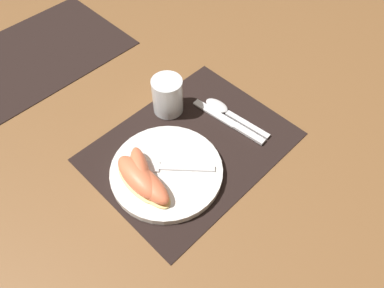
% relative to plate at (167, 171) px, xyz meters
% --- Properties ---
extents(ground_plane, '(3.00, 3.00, 0.00)m').
position_rel_plate_xyz_m(ground_plane, '(0.09, 0.02, -0.01)').
color(ground_plane, brown).
extents(placemat, '(0.44, 0.33, 0.00)m').
position_rel_plate_xyz_m(placemat, '(0.09, 0.02, -0.01)').
color(placemat, black).
rests_on(placemat, ground_plane).
extents(placemat_far, '(0.44, 0.33, 0.00)m').
position_rel_plate_xyz_m(placemat_far, '(0.03, 0.55, -0.01)').
color(placemat_far, black).
rests_on(placemat_far, ground_plane).
extents(plate, '(0.24, 0.24, 0.02)m').
position_rel_plate_xyz_m(plate, '(0.00, 0.00, 0.00)').
color(plate, white).
rests_on(plate, placemat).
extents(juice_glass, '(0.07, 0.07, 0.09)m').
position_rel_plate_xyz_m(juice_glass, '(0.13, 0.13, 0.03)').
color(juice_glass, silver).
rests_on(juice_glass, placemat).
extents(knife, '(0.04, 0.20, 0.01)m').
position_rel_plate_xyz_m(knife, '(0.20, -0.00, -0.01)').
color(knife, silver).
rests_on(knife, placemat).
extents(spoon, '(0.04, 0.18, 0.01)m').
position_rel_plate_xyz_m(spoon, '(0.22, 0.03, -0.00)').
color(spoon, silver).
rests_on(spoon, placemat).
extents(fork, '(0.14, 0.15, 0.00)m').
position_rel_plate_xyz_m(fork, '(-0.00, 0.01, 0.01)').
color(fork, silver).
rests_on(fork, plate).
extents(citrus_wedge_0, '(0.10, 0.13, 0.04)m').
position_rel_plate_xyz_m(citrus_wedge_0, '(-0.05, 0.02, 0.03)').
color(citrus_wedge_0, '#F4DB84').
rests_on(citrus_wedge_0, plate).
extents(citrus_wedge_1, '(0.07, 0.13, 0.04)m').
position_rel_plate_xyz_m(citrus_wedge_1, '(-0.06, 0.01, 0.03)').
color(citrus_wedge_1, '#F4DB84').
rests_on(citrus_wedge_1, plate).
extents(citrus_wedge_2, '(0.05, 0.13, 0.04)m').
position_rel_plate_xyz_m(citrus_wedge_2, '(-0.06, -0.00, 0.02)').
color(citrus_wedge_2, '#F4DB84').
rests_on(citrus_wedge_2, plate).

